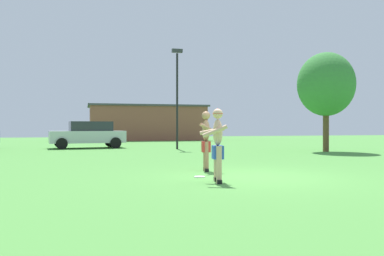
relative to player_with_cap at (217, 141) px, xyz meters
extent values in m
plane|color=#4C8E3D|center=(1.20, 0.73, -0.95)|extent=(80.00, 80.00, 0.00)
cube|color=black|center=(-0.03, -0.20, -0.90)|extent=(0.15, 0.28, 0.09)
cylinder|color=#E0AD89|center=(-0.03, -0.20, -0.52)|extent=(0.13, 0.13, 0.85)
cube|color=black|center=(0.04, 0.20, -0.90)|extent=(0.15, 0.28, 0.09)
cylinder|color=#E0AD89|center=(0.04, 0.20, -0.52)|extent=(0.13, 0.13, 0.85)
cube|color=blue|center=(0.01, 0.00, -0.25)|extent=(0.30, 0.42, 0.31)
ellipsoid|color=#E0AD89|center=(0.01, 0.00, 0.21)|extent=(0.28, 0.40, 0.62)
cylinder|color=#E0AD89|center=(-0.13, -0.22, 0.24)|extent=(0.58, 0.22, 0.30)
cylinder|color=#E0AD89|center=(-0.05, 0.25, 0.24)|extent=(0.57, 0.34, 0.20)
sphere|color=#E0AD89|center=(0.01, 0.00, 0.64)|extent=(0.24, 0.24, 0.24)
cone|color=red|center=(0.01, 0.00, 0.71)|extent=(0.29, 0.29, 0.13)
cube|color=black|center=(0.44, 2.44, -0.90)|extent=(0.15, 0.28, 0.09)
cylinder|color=tan|center=(0.44, 2.44, -0.52)|extent=(0.13, 0.13, 0.87)
cube|color=black|center=(0.40, 2.20, -0.90)|extent=(0.15, 0.28, 0.09)
cylinder|color=tan|center=(0.40, 2.20, -0.52)|extent=(0.13, 0.13, 0.87)
cube|color=red|center=(0.42, 2.32, -0.24)|extent=(0.29, 0.36, 0.31)
ellipsoid|color=tan|center=(0.42, 2.32, 0.23)|extent=(0.27, 0.34, 0.63)
cylinder|color=tan|center=(0.55, 2.51, 0.26)|extent=(0.56, 0.17, 0.39)
cylinder|color=tan|center=(0.48, 2.09, 0.26)|extent=(0.57, 0.12, 0.35)
sphere|color=tan|center=(0.42, 2.32, 0.67)|extent=(0.24, 0.24, 0.24)
cylinder|color=white|center=(-0.15, 1.00, -0.94)|extent=(0.29, 0.29, 0.03)
cube|color=silver|center=(-2.83, 15.93, -0.28)|extent=(4.48, 2.29, 0.70)
cube|color=#282D33|center=(-2.63, 15.96, 0.35)|extent=(2.58, 1.86, 0.56)
cylinder|color=black|center=(-4.22, 14.86, -0.63)|extent=(0.66, 0.29, 0.64)
cylinder|color=black|center=(-4.43, 16.65, -0.63)|extent=(0.66, 0.29, 0.64)
cylinder|color=black|center=(-1.23, 15.22, -0.63)|extent=(0.66, 0.29, 0.64)
cylinder|color=black|center=(-1.44, 17.00, -0.63)|extent=(0.66, 0.29, 0.64)
cylinder|color=black|center=(2.11, 13.63, 1.77)|extent=(0.12, 0.12, 5.44)
cube|color=#333338|center=(2.11, 13.63, 4.64)|extent=(0.60, 0.24, 0.20)
cube|color=brown|center=(2.65, 29.10, 0.59)|extent=(10.31, 5.56, 3.07)
cube|color=#3F3F44|center=(2.65, 29.10, 2.20)|extent=(10.73, 5.78, 0.16)
cylinder|color=brown|center=(8.96, 9.42, 0.21)|extent=(0.30, 0.30, 2.31)
ellipsoid|color=#387F38|center=(8.96, 9.42, 2.50)|extent=(2.90, 2.90, 3.25)
camera|label=1|loc=(-2.98, -9.00, 0.36)|focal=38.19mm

